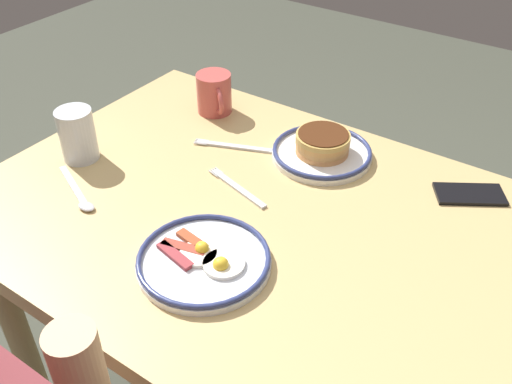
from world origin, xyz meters
TOP-DOWN VIEW (x-y plane):
  - dining_table at (0.00, 0.00)m, footprint 1.18×0.84m
  - plate_near_main at (-0.01, -0.26)m, footprint 0.23×0.23m
  - plate_center_pancakes at (-0.01, 0.18)m, footprint 0.25×0.25m
  - coffee_mug at (0.33, -0.29)m, footprint 0.11×0.10m
  - drinking_glass at (0.45, 0.06)m, footprint 0.08×0.08m
  - cell_phone at (-0.34, -0.31)m, footprint 0.16×0.14m
  - fork_near at (0.08, -0.05)m, footprint 0.18×0.06m
  - fork_far at (0.19, -0.17)m, footprint 0.19×0.09m
  - tea_spoon at (0.34, 0.17)m, footprint 0.18×0.09m

SIDE VIEW (x-z plane):
  - dining_table at x=0.00m, z-range 0.27..1.00m
  - fork_far at x=0.19m, z-range 0.73..0.74m
  - fork_near at x=0.08m, z-range 0.73..0.74m
  - cell_phone at x=-0.34m, z-range 0.73..0.74m
  - tea_spoon at x=0.34m, z-range 0.73..0.74m
  - plate_center_pancakes at x=-0.01m, z-range 0.72..0.76m
  - plate_near_main at x=-0.01m, z-range 0.72..0.78m
  - coffee_mug at x=0.33m, z-range 0.73..0.84m
  - drinking_glass at x=0.45m, z-range 0.72..0.85m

